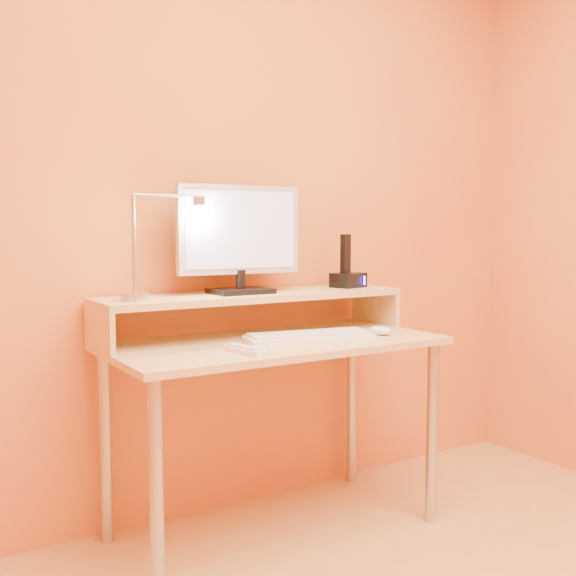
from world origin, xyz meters
TOP-DOWN VIEW (x-y plane):
  - wall_back at (0.00, 1.50)m, footprint 3.00×0.04m
  - desk_leg_fl at (-0.55, 0.93)m, footprint 0.04×0.04m
  - desk_leg_fr at (0.55, 0.93)m, footprint 0.04×0.04m
  - desk_leg_bl at (-0.55, 1.43)m, footprint 0.04×0.04m
  - desk_leg_br at (0.55, 1.43)m, footprint 0.04×0.04m
  - desk_lower at (0.00, 1.18)m, footprint 1.20×0.60m
  - shelf_riser_left at (-0.59, 1.33)m, footprint 0.02×0.30m
  - shelf_riser_right at (0.59, 1.33)m, footprint 0.02×0.30m
  - desk_shelf at (0.00, 1.33)m, footprint 1.20×0.30m
  - monitor_foot at (-0.05, 1.33)m, footprint 0.22×0.16m
  - monitor_neck at (-0.05, 1.33)m, footprint 0.04×0.04m
  - monitor_panel at (-0.05, 1.34)m, footprint 0.48×0.07m
  - monitor_back at (-0.05, 1.36)m, footprint 0.43×0.04m
  - monitor_screen at (-0.05, 1.32)m, footprint 0.44×0.03m
  - lamp_base at (-0.48, 1.30)m, footprint 0.10×0.10m
  - lamp_post at (-0.48, 1.30)m, footprint 0.01×0.01m
  - lamp_arm at (-0.36, 1.30)m, footprint 0.24×0.01m
  - lamp_head at (-0.24, 1.30)m, footprint 0.04×0.04m
  - lamp_bulb at (-0.24, 1.30)m, footprint 0.03×0.03m
  - phone_dock at (0.45, 1.33)m, footprint 0.15×0.13m
  - phone_handset at (0.43, 1.33)m, footprint 0.04×0.03m
  - phone_led at (0.49, 1.28)m, footprint 0.01×0.00m
  - keyboard at (0.10, 1.09)m, footprint 0.48×0.23m
  - mouse at (0.40, 1.06)m, footprint 0.08×0.11m
  - remote_control at (-0.21, 1.00)m, footprint 0.08×0.18m

SIDE VIEW (x-z plane):
  - desk_leg_fl at x=-0.55m, z-range 0.00..0.69m
  - desk_leg_fr at x=0.55m, z-range 0.00..0.69m
  - desk_leg_bl at x=-0.55m, z-range 0.00..0.69m
  - desk_leg_br at x=0.55m, z-range 0.00..0.69m
  - desk_lower at x=0.00m, z-range 0.70..0.72m
  - remote_control at x=-0.21m, z-range 0.72..0.74m
  - keyboard at x=0.10m, z-range 0.72..0.74m
  - mouse at x=0.40m, z-range 0.72..0.75m
  - shelf_riser_left at x=-0.59m, z-range 0.72..0.85m
  - shelf_riser_right at x=0.59m, z-range 0.72..0.85m
  - desk_shelf at x=0.00m, z-range 0.86..0.88m
  - monitor_foot at x=-0.05m, z-range 0.88..0.90m
  - lamp_base at x=-0.48m, z-range 0.88..0.90m
  - phone_dock at x=0.45m, z-range 0.88..0.94m
  - phone_led at x=0.49m, z-range 0.89..0.93m
  - monitor_neck at x=-0.05m, z-range 0.90..0.97m
  - phone_handset at x=0.43m, z-range 0.94..1.10m
  - lamp_post at x=-0.48m, z-range 0.91..1.24m
  - monitor_panel at x=-0.05m, z-range 0.95..1.28m
  - monitor_back at x=-0.05m, z-range 0.98..1.26m
  - monitor_screen at x=-0.05m, z-range 0.98..1.26m
  - lamp_bulb at x=-0.24m, z-range 1.20..1.21m
  - lamp_head at x=-0.24m, z-range 1.21..1.24m
  - lamp_arm at x=-0.36m, z-range 1.23..1.24m
  - wall_back at x=0.00m, z-range 0.00..2.50m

